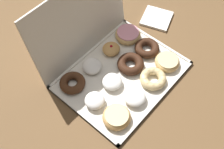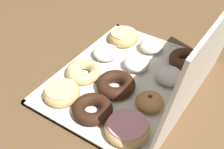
# 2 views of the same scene
# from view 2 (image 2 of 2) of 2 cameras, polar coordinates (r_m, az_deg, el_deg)

# --- Properties ---
(ground_plane) EXTENTS (3.00, 3.00, 0.00)m
(ground_plane) POSITION_cam_2_polar(r_m,az_deg,el_deg) (0.97, 2.63, -1.27)
(ground_plane) COLOR brown
(donut_box) EXTENTS (0.52, 0.40, 0.01)m
(donut_box) POSITION_cam_2_polar(r_m,az_deg,el_deg) (0.96, 2.64, -1.03)
(donut_box) COLOR silver
(donut_box) RESTS_ON ground
(box_lid_open) EXTENTS (0.52, 0.06, 0.36)m
(box_lid_open) POSITION_cam_2_polar(r_m,az_deg,el_deg) (0.79, 17.57, 2.43)
(box_lid_open) COLOR silver
(box_lid_open) RESTS_ON ground
(glazed_ring_donut_0) EXTENTS (0.11, 0.11, 0.04)m
(glazed_ring_donut_0) POSITION_cam_2_polar(r_m,az_deg,el_deg) (1.12, 2.23, 7.21)
(glazed_ring_donut_0) COLOR tan
(glazed_ring_donut_0) RESTS_ON donut_box
(powdered_filled_donut_1) EXTENTS (0.09, 0.09, 0.04)m
(powdered_filled_donut_1) POSITION_cam_2_polar(r_m,az_deg,el_deg) (1.04, -1.15, 4.25)
(powdered_filled_donut_1) COLOR white
(powdered_filled_donut_1) RESTS_ON donut_box
(cruller_donut_2) EXTENTS (0.11, 0.11, 0.04)m
(cruller_donut_2) POSITION_cam_2_polar(r_m,az_deg,el_deg) (0.96, -5.39, 0.62)
(cruller_donut_2) COLOR #EACC8C
(cruller_donut_2) RESTS_ON donut_box
(glazed_ring_donut_3) EXTENTS (0.11, 0.11, 0.03)m
(glazed_ring_donut_3) POSITION_cam_2_polar(r_m,az_deg,el_deg) (0.90, -9.53, -3.42)
(glazed_ring_donut_3) COLOR #E5B770
(glazed_ring_donut_3) RESTS_ON donut_box
(powdered_filled_donut_4) EXTENTS (0.08, 0.08, 0.04)m
(powdered_filled_donut_4) POSITION_cam_2_polar(r_m,az_deg,el_deg) (1.07, 7.50, 5.46)
(powdered_filled_donut_4) COLOR white
(powdered_filled_donut_4) RESTS_ON donut_box
(powdered_filled_donut_5) EXTENTS (0.09, 0.09, 0.04)m
(powdered_filled_donut_5) POSITION_cam_2_polar(r_m,az_deg,el_deg) (0.99, 4.73, 2.15)
(powdered_filled_donut_5) COLOR white
(powdered_filled_donut_5) RESTS_ON donut_box
(chocolate_cake_ring_donut_6) EXTENTS (0.12, 0.12, 0.04)m
(chocolate_cake_ring_donut_6) POSITION_cam_2_polar(r_m,az_deg,el_deg) (0.91, 0.64, -1.88)
(chocolate_cake_ring_donut_6) COLOR #381E11
(chocolate_cake_ring_donut_6) RESTS_ON donut_box
(chocolate_cake_ring_donut_7) EXTENTS (0.11, 0.11, 0.04)m
(chocolate_cake_ring_donut_7) POSITION_cam_2_polar(r_m,az_deg,el_deg) (0.84, -3.69, -6.57)
(chocolate_cake_ring_donut_7) COLOR #381E11
(chocolate_cake_ring_donut_7) RESTS_ON donut_box
(chocolate_cake_ring_donut_8) EXTENTS (0.11, 0.11, 0.04)m
(chocolate_cake_ring_donut_8) POSITION_cam_2_polar(r_m,az_deg,el_deg) (1.04, 13.79, 2.84)
(chocolate_cake_ring_donut_8) COLOR #472816
(chocolate_cake_ring_donut_8) RESTS_ON donut_box
(powdered_filled_donut_9) EXTENTS (0.09, 0.09, 0.05)m
(powdered_filled_donut_9) POSITION_cam_2_polar(r_m,az_deg,el_deg) (0.95, 10.83, -0.25)
(powdered_filled_donut_9) COLOR white
(powdered_filled_donut_9) RESTS_ON donut_box
(jelly_filled_donut_10) EXTENTS (0.08, 0.08, 0.05)m
(jelly_filled_donut_10) POSITION_cam_2_polar(r_m,az_deg,el_deg) (0.86, 7.19, -5.10)
(jelly_filled_donut_10) COLOR tan
(jelly_filled_donut_10) RESTS_ON donut_box
(pink_frosted_donut_11) EXTENTS (0.12, 0.12, 0.04)m
(pink_frosted_donut_11) POSITION_cam_2_polar(r_m,az_deg,el_deg) (0.79, 2.93, -10.15)
(pink_frosted_donut_11) COLOR #E5B770
(pink_frosted_donut_11) RESTS_ON donut_box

